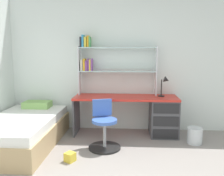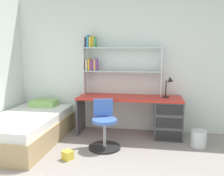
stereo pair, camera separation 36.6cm
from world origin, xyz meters
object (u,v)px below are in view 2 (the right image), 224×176
at_px(bookshelf_hutch, 110,60).
at_px(waste_bin, 199,139).
at_px(bed_platform, 27,128).
at_px(toy_block_yellow_2, 68,155).
at_px(swivel_chair, 104,129).
at_px(desk_lamp, 170,84).
at_px(desk, 157,115).

xyz_separation_m(bookshelf_hutch, waste_bin, (1.57, -0.57, -1.25)).
distance_m(bookshelf_hutch, waste_bin, 2.09).
distance_m(bed_platform, toy_block_yellow_2, 1.10).
bearing_deg(swivel_chair, toy_block_yellow_2, -130.20).
relative_size(bookshelf_hutch, waste_bin, 5.39).
distance_m(desk_lamp, bed_platform, 2.62).
bearing_deg(toy_block_yellow_2, swivel_chair, 49.80).
height_order(bookshelf_hutch, bed_platform, bookshelf_hutch).
distance_m(bed_platform, waste_bin, 2.90).
bearing_deg(waste_bin, bookshelf_hutch, 159.96).
xyz_separation_m(desk_lamp, waste_bin, (0.46, -0.40, -0.84)).
height_order(desk, toy_block_yellow_2, desk).
distance_m(bookshelf_hutch, bed_platform, 1.93).
bearing_deg(desk_lamp, bed_platform, -165.06).
height_order(bookshelf_hutch, toy_block_yellow_2, bookshelf_hutch).
height_order(desk, swivel_chair, swivel_chair).
height_order(desk, waste_bin, desk).
height_order(swivel_chair, waste_bin, swivel_chair).
distance_m(desk, bookshelf_hutch, 1.34).
bearing_deg(bookshelf_hutch, desk, -11.34).
relative_size(desk_lamp, toy_block_yellow_2, 2.96).
height_order(desk_lamp, bed_platform, desk_lamp).
xyz_separation_m(desk, bed_platform, (-2.22, -0.64, -0.17)).
xyz_separation_m(bookshelf_hutch, bed_platform, (-1.32, -0.82, -1.15)).
distance_m(desk, waste_bin, 0.83).
distance_m(bookshelf_hutch, toy_block_yellow_2, 1.95).
bearing_deg(desk_lamp, bookshelf_hutch, 171.26).
bearing_deg(bookshelf_hutch, toy_block_yellow_2, -105.89).
xyz_separation_m(desk_lamp, swivel_chair, (-1.06, -0.68, -0.68)).
distance_m(bookshelf_hutch, swivel_chair, 1.38).
height_order(desk, bookshelf_hutch, bookshelf_hutch).
bearing_deg(bed_platform, swivel_chair, -1.43).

